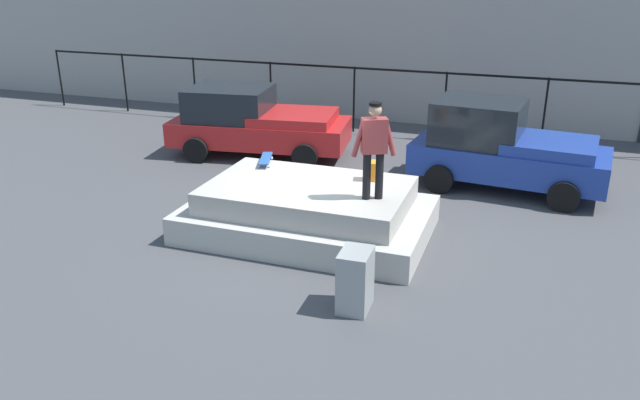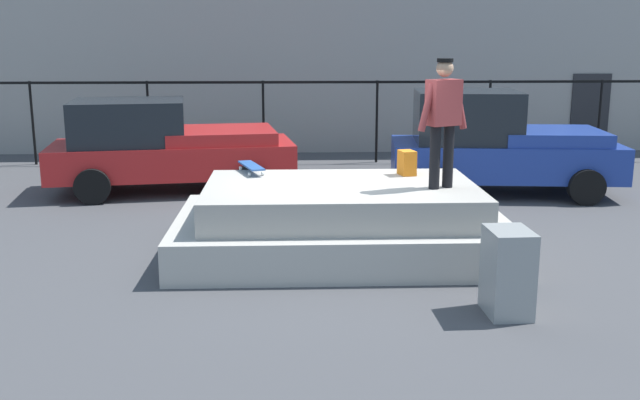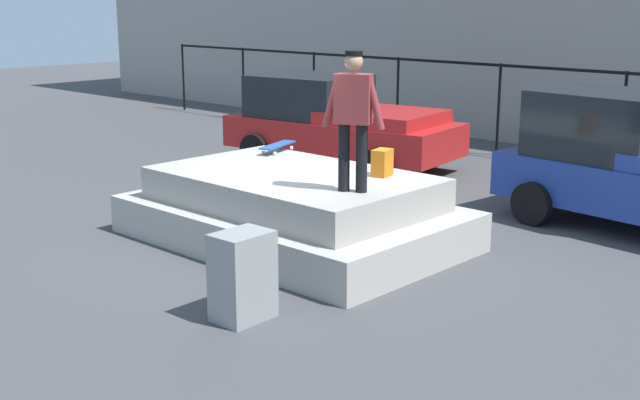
{
  "view_description": "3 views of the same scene",
  "coord_description": "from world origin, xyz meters",
  "px_view_note": "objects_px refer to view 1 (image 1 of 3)",
  "views": [
    {
      "loc": [
        3.81,
        -10.45,
        4.86
      ],
      "look_at": [
        0.02,
        0.25,
        0.46
      ],
      "focal_mm": 35.1,
      "sensor_mm": 36.0,
      "label": 1
    },
    {
      "loc": [
        -0.7,
        -9.91,
        2.9
      ],
      "look_at": [
        -0.26,
        0.79,
        0.5
      ],
      "focal_mm": 40.71,
      "sensor_mm": 36.0,
      "label": 2
    },
    {
      "loc": [
        7.66,
        -7.95,
        3.25
      ],
      "look_at": [
        -0.1,
        0.32,
        0.45
      ],
      "focal_mm": 46.15,
      "sensor_mm": 36.0,
      "label": 3
    }
  ],
  "objects_px": {
    "skateboarder": "(374,144)",
    "utility_box": "(355,280)",
    "backpack": "(370,171)",
    "car_blue_pickup_mid": "(502,147)",
    "skateboard": "(266,159)",
    "car_red_pickup_near": "(254,122)"
  },
  "relations": [
    {
      "from": "skateboarder",
      "to": "utility_box",
      "type": "relative_size",
      "value": 1.81
    },
    {
      "from": "backpack",
      "to": "car_blue_pickup_mid",
      "type": "relative_size",
      "value": 0.08
    },
    {
      "from": "skateboarder",
      "to": "skateboard",
      "type": "height_order",
      "value": "skateboarder"
    },
    {
      "from": "car_red_pickup_near",
      "to": "car_blue_pickup_mid",
      "type": "height_order",
      "value": "car_blue_pickup_mid"
    },
    {
      "from": "car_blue_pickup_mid",
      "to": "backpack",
      "type": "bearing_deg",
      "value": -124.88
    },
    {
      "from": "backpack",
      "to": "car_red_pickup_near",
      "type": "distance_m",
      "value": 5.48
    },
    {
      "from": "skateboard",
      "to": "car_red_pickup_near",
      "type": "relative_size",
      "value": 0.18
    },
    {
      "from": "skateboard",
      "to": "utility_box",
      "type": "xyz_separation_m",
      "value": [
        2.88,
        -3.29,
        -0.59
      ]
    },
    {
      "from": "backpack",
      "to": "car_blue_pickup_mid",
      "type": "height_order",
      "value": "car_blue_pickup_mid"
    },
    {
      "from": "skateboarder",
      "to": "car_blue_pickup_mid",
      "type": "distance_m",
      "value": 4.6
    },
    {
      "from": "car_blue_pickup_mid",
      "to": "utility_box",
      "type": "xyz_separation_m",
      "value": [
        -1.56,
        -6.15,
        -0.48
      ]
    },
    {
      "from": "car_red_pickup_near",
      "to": "car_blue_pickup_mid",
      "type": "bearing_deg",
      "value": -4.45
    },
    {
      "from": "car_red_pickup_near",
      "to": "utility_box",
      "type": "bearing_deg",
      "value": -54.58
    },
    {
      "from": "car_blue_pickup_mid",
      "to": "skateboard",
      "type": "bearing_deg",
      "value": -147.18
    },
    {
      "from": "skateboarder",
      "to": "car_blue_pickup_mid",
      "type": "xyz_separation_m",
      "value": [
        1.88,
        4.08,
        -0.99
      ]
    },
    {
      "from": "skateboarder",
      "to": "utility_box",
      "type": "distance_m",
      "value": 2.56
    },
    {
      "from": "backpack",
      "to": "utility_box",
      "type": "relative_size",
      "value": 0.38
    },
    {
      "from": "car_red_pickup_near",
      "to": "utility_box",
      "type": "relative_size",
      "value": 5.13
    },
    {
      "from": "car_blue_pickup_mid",
      "to": "skateboarder",
      "type": "bearing_deg",
      "value": -114.76
    },
    {
      "from": "skateboarder",
      "to": "skateboard",
      "type": "distance_m",
      "value": 2.97
    },
    {
      "from": "skateboarder",
      "to": "utility_box",
      "type": "xyz_separation_m",
      "value": [
        0.31,
        -2.08,
        -1.46
      ]
    },
    {
      "from": "skateboard",
      "to": "car_red_pickup_near",
      "type": "height_order",
      "value": "car_red_pickup_near"
    }
  ]
}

